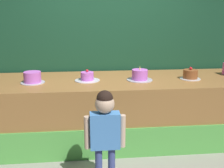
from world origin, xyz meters
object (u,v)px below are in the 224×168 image
Objects in this scene: cake_far_right at (190,75)px; child_figure at (105,127)px; cake_center_left at (87,77)px; cake_center_right at (140,75)px; cake_far_left at (32,78)px.

child_figure is at bearing -139.32° from cake_far_right.
cake_center_right is at bearing -3.36° from cake_center_left.
cake_center_right is (0.57, 1.11, 0.26)m from child_figure.
child_figure is at bearing -82.53° from cake_center_left.
cake_center_right reaches higher than child_figure.
cake_center_left reaches higher than cake_far_left.
child_figure is 2.97× the size of cake_center_right.
child_figure reaches higher than cake_center_left.
child_figure is 3.70× the size of cake_far_right.
child_figure is at bearing -51.74° from cake_far_left.
cake_far_right is at bearing 0.08° from cake_far_left.
cake_far_left is 1.44m from cake_center_right.
cake_center_left is at bearing 176.64° from cake_center_right.
cake_far_right is (1.44, -0.05, 0.01)m from cake_center_left.
cake_center_left is 1.44m from cake_far_right.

